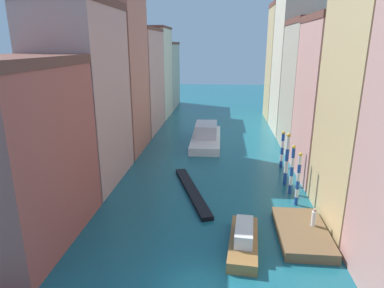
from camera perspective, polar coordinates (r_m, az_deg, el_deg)
ground_plane at (r=42.56m, az=3.51°, el=-1.81°), size 154.00×154.00×0.00m
building_left_0 at (r=25.24m, az=-27.43°, el=-1.56°), size 6.53×11.38×12.80m
building_left_1 at (r=34.36m, az=-18.13°, el=8.00°), size 6.53×10.78×17.53m
building_left_2 at (r=43.91m, az=-12.94°, el=12.09°), size 6.53×9.41×20.52m
building_left_3 at (r=54.56m, az=-9.23°, el=10.70°), size 6.53×11.76×15.93m
building_left_4 at (r=65.00m, az=-6.87°, el=12.02°), size 6.53×9.73×16.59m
building_left_5 at (r=75.45m, az=-5.14°, el=11.70°), size 6.53×11.26×13.93m
building_right_1 at (r=27.45m, az=29.91°, el=9.11°), size 6.53×9.24×21.80m
building_right_2 at (r=36.53m, az=23.38°, el=6.92°), size 6.53×8.91×16.26m
building_right_3 at (r=45.42m, az=19.90°, el=9.12°), size 6.53×9.87×16.50m
building_right_4 at (r=55.14m, az=17.57°, el=13.08°), size 6.53×9.97×21.42m
building_right_5 at (r=64.40m, az=15.82°, el=13.22°), size 6.53×8.16×20.46m
waterfront_dock at (r=26.32m, az=18.31°, el=-14.20°), size 3.50×6.35×0.72m
person_on_dock at (r=26.43m, az=20.14°, el=-11.76°), size 0.36×0.36×1.40m
mooring_pole_0 at (r=30.07m, az=17.72°, el=-5.68°), size 0.33×0.33×4.82m
mooring_pole_1 at (r=32.13m, az=16.73°, el=-4.18°), size 0.33×0.33×4.77m
mooring_pole_2 at (r=34.05m, az=15.91°, el=-2.44°), size 0.39×0.39×5.30m
mooring_pole_3 at (r=38.81m, az=15.18°, el=-0.83°), size 0.38×0.38×4.28m
vaporetto_white at (r=47.14m, az=2.43°, el=1.35°), size 4.05×12.13×2.88m
gondola_black at (r=31.79m, az=-0.00°, el=-8.05°), size 4.48×10.68×0.38m
motorboat_0 at (r=24.09m, az=8.83°, el=-15.86°), size 2.42×6.18×1.70m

